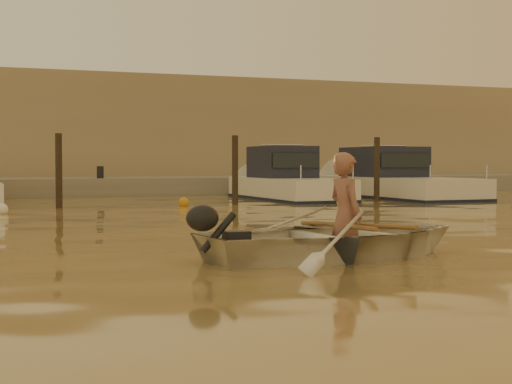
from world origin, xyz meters
name	(u,v)px	position (x,y,z in m)	size (l,w,h in m)	color
ground_plane	(250,283)	(0.00, 0.00, 0.00)	(160.00, 160.00, 0.00)	olive
dinghy	(339,237)	(1.85, 1.55, 0.27)	(2.67, 3.74, 0.77)	silver
person	(346,216)	(1.95, 1.56, 0.54)	(0.61, 0.40, 1.68)	#935A49
outboard_motor	(235,242)	(0.35, 1.42, 0.28)	(0.90, 0.40, 0.70)	black
oar_port	(355,225)	(2.10, 1.57, 0.42)	(0.06, 0.06, 2.10)	brown
oar_starboard	(342,226)	(1.90, 1.56, 0.42)	(0.06, 0.06, 2.10)	brown
moored_boat_4	(289,180)	(7.48, 16.00, 0.62)	(2.15, 6.65, 1.75)	silver
moored_boat_5	(395,179)	(11.49, 16.00, 0.62)	(2.56, 8.48, 1.75)	silver
piling_2	(59,175)	(-0.20, 13.80, 0.90)	(0.18, 0.18, 2.20)	#2D2319
piling_3	(235,173)	(4.80, 13.80, 0.90)	(0.18, 0.18, 2.20)	#2D2319
piling_4	(377,172)	(9.50, 13.80, 0.90)	(0.18, 0.18, 2.20)	#2D2319
fender_c	(2,209)	(-1.76, 12.09, 0.10)	(0.30, 0.30, 0.30)	white
fender_d	(184,203)	(3.17, 13.51, 0.10)	(0.30, 0.30, 0.30)	#C78417
fender_e	(342,201)	(7.62, 12.56, 0.10)	(0.30, 0.30, 0.30)	white
quay	(37,192)	(0.00, 21.50, 0.15)	(52.00, 4.00, 1.00)	gray
waterfront_building	(23,134)	(0.00, 27.00, 2.40)	(46.00, 7.00, 4.80)	#9E8466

